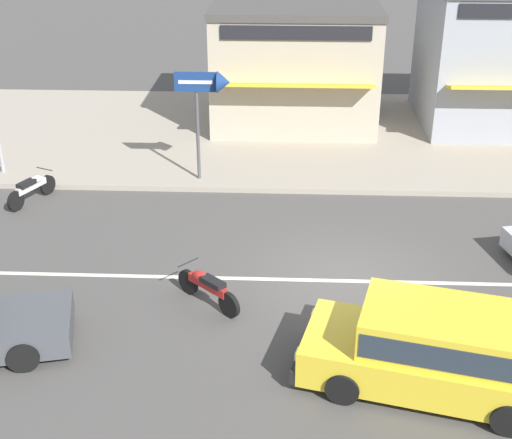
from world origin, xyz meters
name	(u,v)px	position (x,y,z in m)	size (l,w,h in m)	color
ground_plane	(347,281)	(0.00, 0.00, 0.00)	(160.00, 160.00, 0.00)	#4C4947
lane_centre_stripe	(347,281)	(0.00, 0.00, 0.00)	(50.40, 0.14, 0.01)	silver
kerb_strip	(327,135)	(0.00, 9.83, 0.07)	(68.00, 10.00, 0.15)	#9E9384
minivan_yellow_2	(438,347)	(1.28, -3.62, 0.85)	(4.84, 2.89, 1.56)	yellow
motorcycle_0	(32,188)	(-8.50, 3.96, 0.42)	(0.92, 1.70, 0.80)	black
motorcycle_2	(207,287)	(-3.05, -1.09, 0.42)	(1.45, 1.34, 0.80)	black
arrow_signboard	(214,89)	(-3.48, 5.50, 2.87)	(1.57, 0.61, 3.23)	#4C4C51
shopfront_corner_warung	(294,61)	(-1.20, 11.53, 2.25)	(5.75, 6.31, 4.18)	#B2A893
shopfront_mid_block	(500,54)	(6.00, 11.41, 2.60)	(5.28, 6.04, 4.90)	#999EA8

